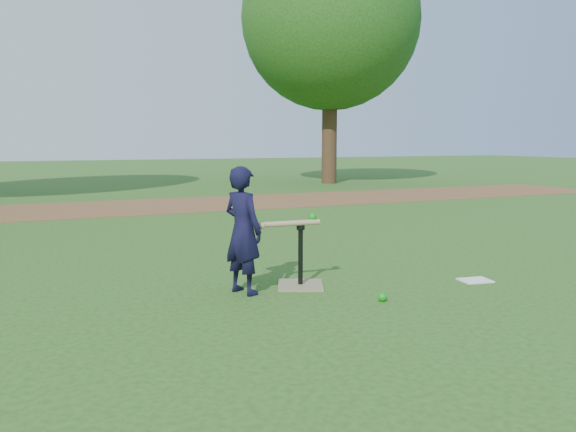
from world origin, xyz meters
name	(u,v)px	position (x,y,z in m)	size (l,w,h in m)	color
ground	(313,287)	(0.00, 0.00, 0.00)	(80.00, 80.00, 0.00)	#285116
dirt_strip	(161,206)	(0.00, 7.50, 0.01)	(24.00, 3.00, 0.01)	brown
child	(243,230)	(-0.68, 0.08, 0.59)	(0.43, 0.28, 1.17)	black
wiffle_ball_ground	(382,297)	(0.35, -0.67, 0.04)	(0.08, 0.08, 0.08)	#0D9714
clipboard	(475,280)	(1.61, -0.43, 0.01)	(0.30, 0.23, 0.01)	white
batting_tee	(300,275)	(-0.09, 0.09, 0.11)	(0.57, 0.57, 0.61)	#8B7D58
swing_action	(292,222)	(-0.19, 0.07, 0.63)	(0.63, 0.12, 0.12)	tan
tree_right	(330,20)	(6.50, 12.00, 5.29)	(5.80, 5.80, 8.21)	#382316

